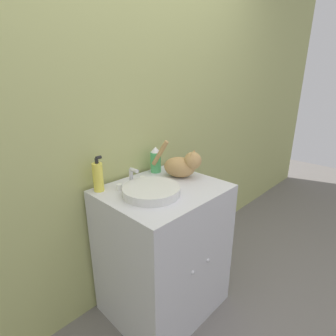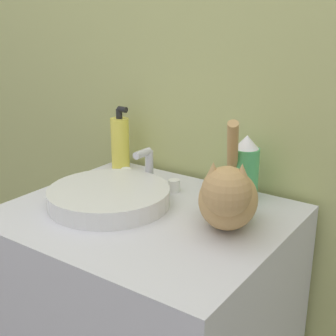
# 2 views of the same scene
# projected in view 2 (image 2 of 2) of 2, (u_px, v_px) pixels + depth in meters

# --- Properties ---
(wall_back) EXTENTS (6.00, 0.05, 2.50)m
(wall_back) POSITION_uv_depth(u_px,v_px,m) (216.00, 42.00, 1.31)
(wall_back) COLOR tan
(wall_back) RESTS_ON ground_plane
(sink_basin) EXTENTS (0.32, 0.32, 0.05)m
(sink_basin) POSITION_uv_depth(u_px,v_px,m) (109.00, 197.00, 1.21)
(sink_basin) COLOR silver
(sink_basin) RESTS_ON vanity_cabinet
(faucet) EXTENTS (0.20, 0.08, 0.11)m
(faucet) POSITION_uv_depth(u_px,v_px,m) (148.00, 171.00, 1.33)
(faucet) COLOR silver
(faucet) RESTS_ON vanity_cabinet
(cat) EXTENTS (0.21, 0.33, 0.23)m
(cat) POSITION_uv_depth(u_px,v_px,m) (228.00, 195.00, 1.06)
(cat) COLOR tan
(cat) RESTS_ON vanity_cabinet
(soap_bottle) EXTENTS (0.06, 0.06, 0.20)m
(soap_bottle) POSITION_uv_depth(u_px,v_px,m) (120.00, 142.00, 1.48)
(soap_bottle) COLOR #EADB4C
(soap_bottle) RESTS_ON vanity_cabinet
(spray_bottle) EXTENTS (0.07, 0.07, 0.17)m
(spray_bottle) POSITION_uv_depth(u_px,v_px,m) (246.00, 168.00, 1.24)
(spray_bottle) COLOR #4CB266
(spray_bottle) RESTS_ON vanity_cabinet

